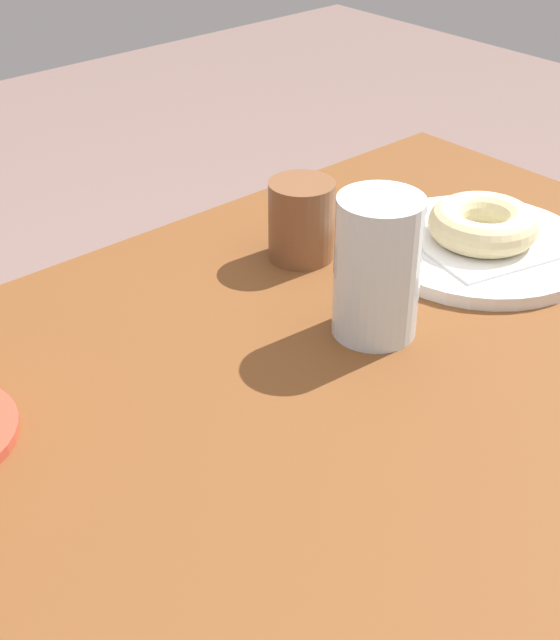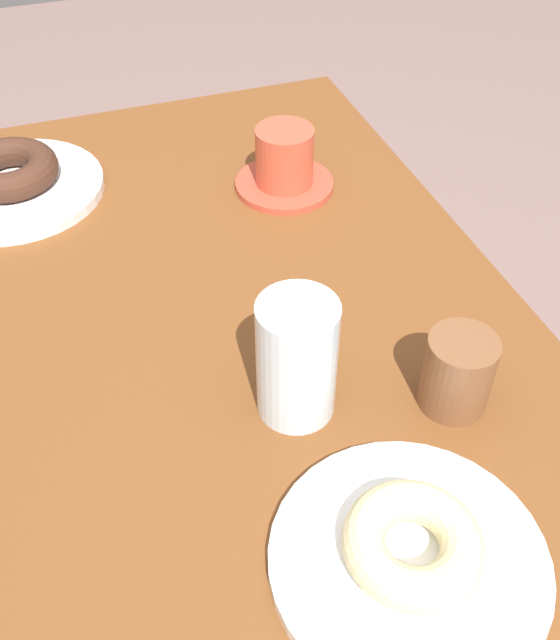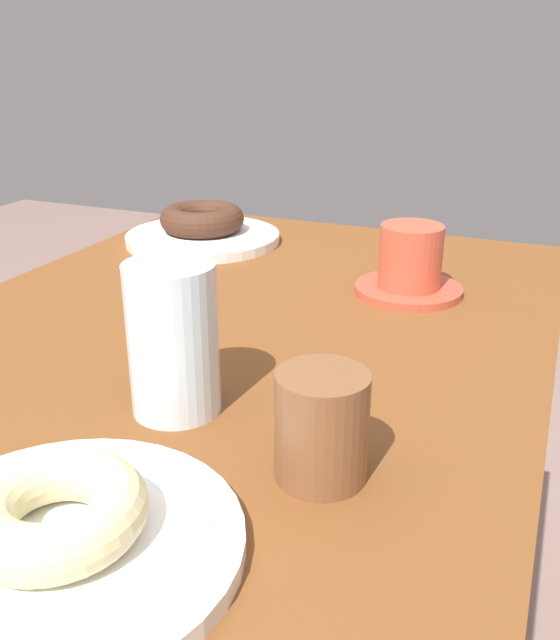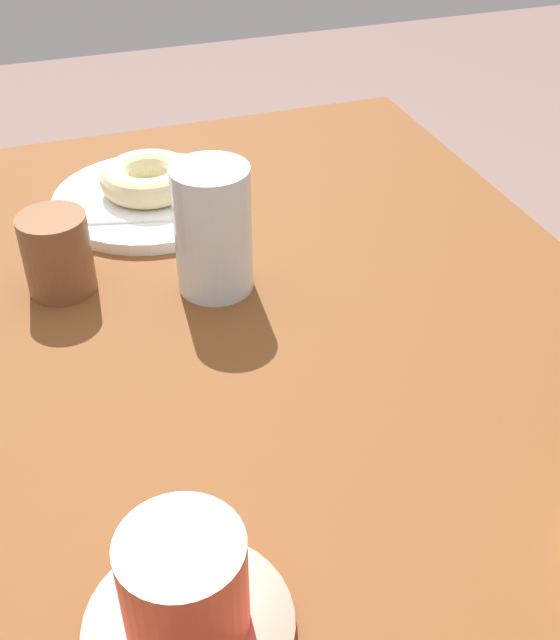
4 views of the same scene
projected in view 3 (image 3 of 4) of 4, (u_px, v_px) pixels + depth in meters
name	position (u px, v px, depth m)	size (l,w,h in m)	color
table	(207.00, 416.00, 0.70)	(0.99, 0.63, 0.72)	brown
plate_sugar_ring	(60.00, 548.00, 0.40)	(0.21, 0.21, 0.01)	white
napkin_sugar_ring	(58.00, 537.00, 0.39)	(0.12, 0.12, 0.00)	white
donut_sugar_ring	(55.00, 511.00, 0.39)	(0.10, 0.10, 0.03)	beige
plate_chocolate_ring	(203.00, 238.00, 1.01)	(0.22, 0.22, 0.01)	white
napkin_chocolate_ring	(203.00, 232.00, 1.01)	(0.13, 0.13, 0.00)	white
donut_chocolate_ring	(202.00, 219.00, 1.00)	(0.12, 0.12, 0.04)	#422619
water_glass	(173.00, 339.00, 0.54)	(0.07, 0.07, 0.12)	silver
coffee_cup	(410.00, 264.00, 0.80)	(0.12, 0.12, 0.08)	#C44933
sugar_jar	(322.00, 426.00, 0.46)	(0.06, 0.06, 0.08)	brown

